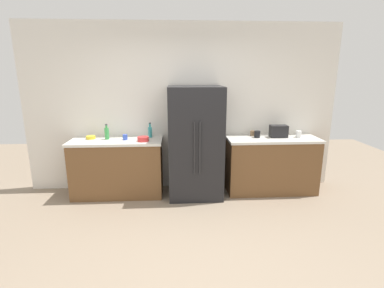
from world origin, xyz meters
TOP-DOWN VIEW (x-y plane):
  - ground_plane at (0.00, 0.00)m, footprint 10.23×10.23m
  - kitchen_back_panel at (0.00, 1.90)m, footprint 5.12×0.10m
  - counter_left at (-1.05, 1.56)m, footprint 1.43×0.60m
  - counter_right at (1.44, 1.56)m, footprint 1.47×0.60m
  - refrigerator at (0.19, 1.48)m, footprint 0.83×0.73m
  - toaster at (1.55, 1.60)m, footprint 0.27×0.16m
  - bottle_a at (-1.20, 1.61)m, footprint 0.07×0.07m
  - bottle_b at (-0.53, 1.72)m, footprint 0.06×0.06m
  - cup_a at (-0.91, 1.55)m, footprint 0.07×0.07m
  - cup_b at (1.20, 1.59)m, footprint 0.09×0.09m
  - cup_c at (1.16, 1.72)m, footprint 0.08×0.08m
  - cup_d at (1.87, 1.56)m, footprint 0.09×0.09m
  - bowl_a at (-0.62, 1.45)m, footprint 0.17×0.17m
  - bowl_b at (-1.46, 1.65)m, footprint 0.15×0.15m

SIDE VIEW (x-z plane):
  - ground_plane at x=0.00m, z-range 0.00..0.00m
  - counter_right at x=1.44m, z-range 0.00..0.91m
  - counter_left at x=-1.05m, z-range 0.00..0.91m
  - refrigerator at x=0.19m, z-range 0.00..1.73m
  - bowl_b at x=-1.46m, z-range 0.91..0.96m
  - bowl_a at x=-0.62m, z-range 0.91..0.98m
  - cup_a at x=-0.91m, z-range 0.91..0.99m
  - cup_c at x=1.16m, z-range 0.91..1.00m
  - cup_d at x=1.87m, z-range 0.91..1.02m
  - cup_b at x=1.20m, z-range 0.91..1.02m
  - bottle_b at x=-0.53m, z-range 0.88..1.12m
  - toaster at x=1.55m, z-range 0.91..1.10m
  - bottle_a at x=-1.20m, z-range 0.89..1.13m
  - kitchen_back_panel at x=0.00m, z-range 0.00..2.71m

